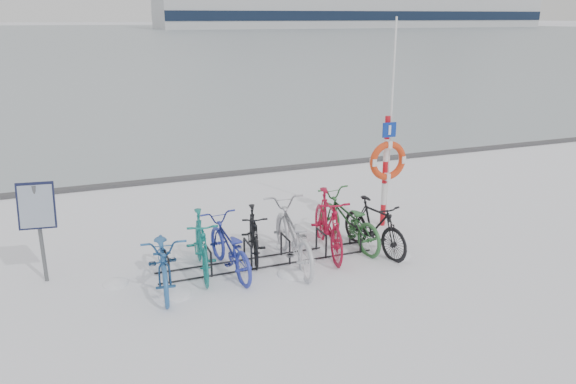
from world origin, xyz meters
TOP-DOWN VIEW (x-y plane):
  - ground at (0.00, 0.00)m, footprint 900.00×900.00m
  - ice_sheet at (0.00, 155.00)m, footprint 400.00×298.00m
  - quay_edge at (0.00, 5.90)m, footprint 400.00×0.25m
  - bike_rack at (0.00, 0.00)m, footprint 4.00×0.48m
  - info_board at (-3.74, 0.60)m, footprint 0.60×0.30m
  - lifebuoy_station at (2.94, 0.85)m, footprint 0.83×0.23m
  - bike_0 at (-1.88, -0.27)m, footprint 0.90×2.05m
  - bike_1 at (-1.18, 0.05)m, footprint 0.71×1.86m
  - bike_2 at (-0.73, -0.09)m, footprint 0.85×1.94m
  - bike_3 at (-0.14, 0.35)m, footprint 0.79×1.66m
  - bike_4 at (0.43, -0.19)m, footprint 0.92×2.24m
  - bike_5 at (1.24, 0.06)m, footprint 0.91×2.07m
  - bike_6 at (1.76, 0.26)m, footprint 0.99×2.11m
  - bike_7 at (2.08, -0.22)m, footprint 0.86×1.82m
  - snow_drifts at (0.28, -0.25)m, footprint 5.77×1.63m

SIDE VIEW (x-z plane):
  - ground at x=0.00m, z-range 0.00..0.00m
  - snow_drifts at x=0.28m, z-range -0.10..0.10m
  - ice_sheet at x=0.00m, z-range 0.00..0.02m
  - quay_edge at x=0.00m, z-range 0.00..0.10m
  - bike_rack at x=0.00m, z-range -0.05..0.41m
  - bike_3 at x=-0.14m, z-range 0.00..0.96m
  - bike_2 at x=-0.73m, z-range 0.00..0.99m
  - bike_0 at x=-1.88m, z-range 0.00..1.04m
  - bike_7 at x=2.08m, z-range 0.00..1.06m
  - bike_6 at x=1.76m, z-range 0.00..1.06m
  - bike_1 at x=-1.18m, z-range 0.00..1.09m
  - bike_4 at x=0.43m, z-range 0.00..1.15m
  - bike_5 at x=1.24m, z-range 0.00..1.20m
  - info_board at x=-3.74m, z-range 0.38..2.12m
  - lifebuoy_station at x=2.94m, z-range -0.70..3.58m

